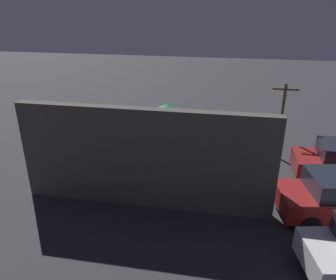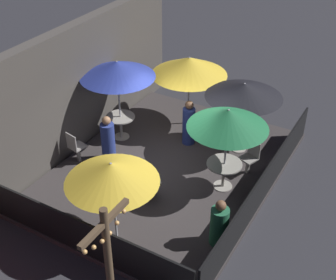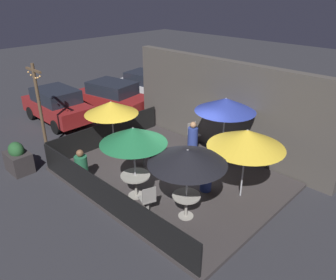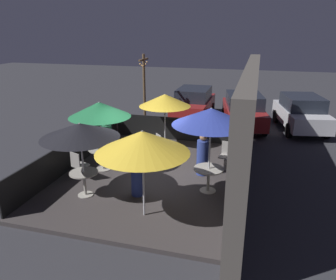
{
  "view_description": "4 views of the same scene",
  "coord_description": "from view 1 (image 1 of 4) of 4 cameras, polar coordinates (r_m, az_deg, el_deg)",
  "views": [
    {
      "loc": [
        -2.59,
        12.52,
        6.75
      ],
      "look_at": [
        -0.24,
        -0.23,
        1.17
      ],
      "focal_mm": 35.0,
      "sensor_mm": 36.0,
      "label": 1
    },
    {
      "loc": [
        -8.74,
        -5.04,
        7.75
      ],
      "look_at": [
        0.09,
        0.06,
        0.98
      ],
      "focal_mm": 50.0,
      "sensor_mm": 36.0,
      "label": 2
    },
    {
      "loc": [
        6.62,
        -6.92,
        5.98
      ],
      "look_at": [
        -0.57,
        0.46,
        1.1
      ],
      "focal_mm": 35.0,
      "sensor_mm": 36.0,
      "label": 3
    },
    {
      "loc": [
        9.09,
        3.11,
        4.56
      ],
      "look_at": [
        -0.45,
        0.49,
        1.16
      ],
      "focal_mm": 35.0,
      "sensor_mm": 36.0,
      "label": 4
    }
  ],
  "objects": [
    {
      "name": "planter_box",
      "position": [
        17.16,
        14.96,
        1.05
      ],
      "size": [
        0.97,
        0.68,
        1.12
      ],
      "color": "#332D2D",
      "rests_on": "ground_plane"
    },
    {
      "name": "patron_2",
      "position": [
        14.34,
        -6.74,
        -1.67
      ],
      "size": [
        0.48,
        0.48,
        1.37
      ],
      "rotation": [
        0.0,
        0.0,
        4.28
      ],
      "color": "navy",
      "rests_on": "patio_deck"
    },
    {
      "name": "patio_umbrella_1",
      "position": [
        15.07,
        -0.18,
        5.47
      ],
      "size": [
        1.95,
        1.95,
        2.26
      ],
      "color": "#B2B2B7",
      "rests_on": "patio_deck"
    },
    {
      "name": "dining_table_2",
      "position": [
        15.71,
        -6.72,
        0.33
      ],
      "size": [
        0.78,
        0.78,
        0.7
      ],
      "color": "#9E998E",
      "rests_on": "patio_deck"
    },
    {
      "name": "fence_front",
      "position": [
        16.58,
        0.69,
        1.47
      ],
      "size": [
        6.93,
        0.05,
        0.95
      ],
      "color": "black",
      "rests_on": "patio_deck"
    },
    {
      "name": "light_post",
      "position": [
        15.4,
        19.17,
        3.8
      ],
      "size": [
        1.1,
        0.12,
        3.47
      ],
      "color": "brown",
      "rests_on": "ground_plane"
    },
    {
      "name": "patio_umbrella_3",
      "position": [
        13.69,
        -11.46,
        2.73
      ],
      "size": [
        2.24,
        2.24,
        2.2
      ],
      "color": "#B2B2B7",
      "rests_on": "patio_deck"
    },
    {
      "name": "patron_1",
      "position": [
        12.62,
        -0.71,
        -5.19
      ],
      "size": [
        0.53,
        0.53,
        1.36
      ],
      "rotation": [
        0.0,
        0.0,
        5.61
      ],
      "color": "navy",
      "rests_on": "patio_deck"
    },
    {
      "name": "patron_0",
      "position": [
        16.05,
        6.74,
        0.71
      ],
      "size": [
        0.42,
        0.42,
        1.18
      ],
      "rotation": [
        0.0,
        0.0,
        1.54
      ],
      "color": "#236642",
      "rests_on": "patio_deck"
    },
    {
      "name": "patio_chair_2",
      "position": [
        12.0,
        1.24,
        -7.37
      ],
      "size": [
        0.47,
        0.47,
        0.94
      ],
      "rotation": [
        0.0,
        0.0,
        -0.2
      ],
      "color": "gray",
      "rests_on": "patio_deck"
    },
    {
      "name": "building_wall",
      "position": [
        11.1,
        -4.2,
        -3.32
      ],
      "size": [
        8.73,
        0.36,
        3.59
      ],
      "color": "#4C4742",
      "rests_on": "ground_plane"
    },
    {
      "name": "ground_plane",
      "position": [
        14.46,
        -1.11,
        -4.57
      ],
      "size": [
        60.0,
        60.0,
        0.0
      ],
      "primitive_type": "plane",
      "color": "#2D2D33"
    },
    {
      "name": "patio_umbrella_4",
      "position": [
        13.66,
        10.51,
        2.23
      ],
      "size": [
        1.99,
        1.99,
        2.05
      ],
      "color": "#B2B2B7",
      "rests_on": "patio_deck"
    },
    {
      "name": "dining_table_0",
      "position": [
        12.58,
        -5.95,
        -5.71
      ],
      "size": [
        0.85,
        0.85,
        0.71
      ],
      "color": "#9E998E",
      "rests_on": "patio_deck"
    },
    {
      "name": "patio_umbrella_0",
      "position": [
        11.88,
        -6.27,
        1.25
      ],
      "size": [
        2.1,
        2.1,
        2.44
      ],
      "color": "#B2B2B7",
      "rests_on": "patio_deck"
    },
    {
      "name": "patio_umbrella_2",
      "position": [
        15.24,
        -6.96,
        4.97
      ],
      "size": [
        2.09,
        2.09,
        2.09
      ],
      "color": "#B2B2B7",
      "rests_on": "patio_deck"
    },
    {
      "name": "dining_table_1",
      "position": [
        15.58,
        -0.17,
        0.4
      ],
      "size": [
        0.89,
        0.89,
        0.73
      ],
      "color": "#9E998E",
      "rests_on": "patio_deck"
    },
    {
      "name": "patio_chair_0",
      "position": [
        14.14,
        3.64,
        -2.45
      ],
      "size": [
        0.56,
        0.56,
        0.92
      ],
      "rotation": [
        0.0,
        0.0,
        -0.87
      ],
      "color": "gray",
      "rests_on": "patio_deck"
    },
    {
      "name": "fence_side_left",
      "position": [
        13.98,
        13.18,
        -3.51
      ],
      "size": [
        0.05,
        5.21,
        0.95
      ],
      "color": "black",
      "rests_on": "patio_deck"
    },
    {
      "name": "patio_deck",
      "position": [
        14.43,
        -1.12,
        -4.36
      ],
      "size": [
        7.13,
        5.41,
        0.12
      ],
      "color": "#383333",
      "rests_on": "ground_plane"
    },
    {
      "name": "patio_chair_1",
      "position": [
        16.1,
        -3.17,
        0.83
      ],
      "size": [
        0.52,
        0.52,
        0.91
      ],
      "rotation": [
        0.0,
        0.0,
        2.78
      ],
      "color": "gray",
      "rests_on": "patio_deck"
    }
  ]
}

